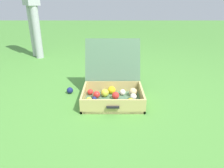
# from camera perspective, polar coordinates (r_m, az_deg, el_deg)

# --- Properties ---
(ground_plane) EXTENTS (16.00, 16.00, 0.00)m
(ground_plane) POSITION_cam_1_polar(r_m,az_deg,el_deg) (1.95, -1.15, -5.99)
(ground_plane) COLOR #4C8C38
(open_suitcase) EXTENTS (0.57, 0.64, 0.54)m
(open_suitcase) POSITION_cam_1_polar(r_m,az_deg,el_deg) (2.03, 0.03, -1.17)
(open_suitcase) COLOR #4C7051
(open_suitcase) RESTS_ON ground
(stray_ball_on_grass) EXTENTS (0.07, 0.07, 0.07)m
(stray_ball_on_grass) POSITION_cam_1_polar(r_m,az_deg,el_deg) (2.23, -11.66, -1.74)
(stray_ball_on_grass) COLOR navy
(stray_ball_on_grass) RESTS_ON ground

